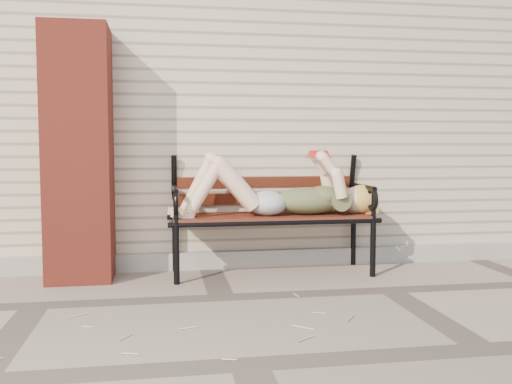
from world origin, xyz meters
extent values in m
plane|color=gray|center=(0.00, 0.00, 0.00)|extent=(80.00, 80.00, 0.00)
cube|color=beige|center=(0.00, 3.00, 1.50)|extent=(8.00, 4.00, 3.00)
cube|color=gray|center=(0.00, 0.97, 0.07)|extent=(8.00, 0.10, 0.15)
cube|color=maroon|center=(-2.30, 0.75, 1.00)|extent=(0.50, 0.50, 2.00)
cylinder|color=black|center=(-1.55, 0.44, 0.24)|extent=(0.05, 0.05, 0.48)
cylinder|color=black|center=(-1.55, 0.93, 0.24)|extent=(0.05, 0.05, 0.48)
cylinder|color=black|center=(0.03, 0.44, 0.24)|extent=(0.05, 0.05, 0.48)
cylinder|color=black|center=(0.03, 0.93, 0.24)|extent=(0.05, 0.05, 0.48)
cube|color=#572216|center=(-0.76, 0.69, 0.48)|extent=(1.63, 0.53, 0.03)
cylinder|color=black|center=(-0.76, 0.44, 0.46)|extent=(1.72, 0.04, 0.04)
cylinder|color=black|center=(-0.76, 0.93, 0.46)|extent=(1.72, 0.04, 0.04)
torus|color=black|center=(-0.76, 1.04, 1.02)|extent=(0.30, 0.04, 0.30)
ellipsoid|color=#092C41|center=(-0.46, 0.65, 0.61)|extent=(0.58, 0.33, 0.23)
ellipsoid|color=#092C41|center=(-0.33, 0.65, 0.65)|extent=(0.28, 0.32, 0.17)
ellipsoid|color=silver|center=(-0.80, 0.65, 0.60)|extent=(0.32, 0.36, 0.20)
sphere|color=beige|center=(-0.04, 0.65, 0.61)|extent=(0.24, 0.24, 0.24)
ellipsoid|color=tan|center=(0.01, 0.65, 0.62)|extent=(0.27, 0.27, 0.25)
cube|color=red|center=(-0.37, 0.65, 1.02)|extent=(0.15, 0.02, 0.02)
cube|color=silver|center=(-0.37, 0.61, 0.99)|extent=(0.15, 0.09, 0.05)
cube|color=silver|center=(-0.37, 0.70, 0.99)|extent=(0.15, 0.09, 0.05)
cube|color=red|center=(-0.37, 0.61, 0.99)|extent=(0.16, 0.10, 0.06)
cube|color=red|center=(-0.37, 0.70, 0.99)|extent=(0.16, 0.10, 0.06)
cylinder|color=#CABE62|center=(-0.62, -1.56, 0.01)|extent=(0.15, 0.02, 0.01)
cylinder|color=#CABE62|center=(-2.40, -0.88, 0.01)|extent=(0.08, 0.06, 0.01)
cylinder|color=#CABE62|center=(-0.43, -0.90, 0.01)|extent=(0.04, 0.12, 0.01)
cylinder|color=#CABE62|center=(-0.84, -0.97, 0.01)|extent=(0.12, 0.07, 0.01)
cylinder|color=#CABE62|center=(-0.39, -0.80, 0.01)|extent=(0.03, 0.08, 0.01)
cylinder|color=#CABE62|center=(-2.10, -0.40, 0.01)|extent=(0.13, 0.01, 0.01)
cylinder|color=#CABE62|center=(-1.40, -0.75, 0.01)|extent=(0.04, 0.11, 0.01)
cylinder|color=#CABE62|center=(-1.02, -0.92, 0.01)|extent=(0.09, 0.13, 0.01)
cylinder|color=#CABE62|center=(-2.17, -0.29, 0.01)|extent=(0.12, 0.07, 0.01)
cylinder|color=#CABE62|center=(-0.50, -1.24, 0.01)|extent=(0.03, 0.08, 0.01)
cylinder|color=#CABE62|center=(-1.56, -0.03, 0.01)|extent=(0.04, 0.14, 0.01)
cylinder|color=#CABE62|center=(-0.41, -1.48, 0.01)|extent=(0.15, 0.05, 0.01)
cylinder|color=#CABE62|center=(-2.02, -0.42, 0.01)|extent=(0.11, 0.08, 0.01)
camera|label=1|loc=(-1.66, -3.92, 1.06)|focal=40.00mm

